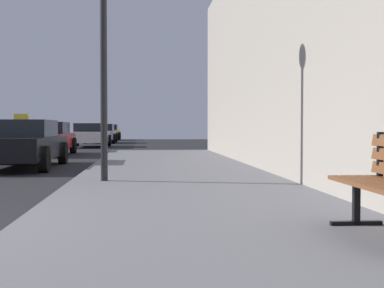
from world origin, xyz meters
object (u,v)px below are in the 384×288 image
at_px(car_white, 90,135).
at_px(car_black, 20,143).
at_px(car_silver, 101,133).
at_px(car_yellow, 108,132).
at_px(car_red, 45,138).
at_px(street_lamp, 103,17).

bearing_deg(car_white, car_black, 88.49).
relative_size(car_white, car_silver, 1.04).
height_order(car_white, car_yellow, same).
xyz_separation_m(car_white, car_silver, (0.02, 6.84, -0.00)).
bearing_deg(car_white, car_red, 83.61).
height_order(car_red, car_yellow, same).
bearing_deg(car_yellow, car_red, 88.13).
relative_size(car_red, car_white, 0.95).
bearing_deg(car_black, car_silver, -91.09).
relative_size(car_red, car_yellow, 0.93).
bearing_deg(car_red, street_lamp, 105.34).
relative_size(car_silver, car_yellow, 0.94).
distance_m(car_black, car_yellow, 29.63).
distance_m(car_white, car_silver, 6.84).
bearing_deg(car_yellow, car_black, 89.53).
bearing_deg(car_white, car_silver, -90.19).
bearing_deg(car_red, car_white, -96.39).
distance_m(street_lamp, car_silver, 26.31).
xyz_separation_m(car_black, car_silver, (0.40, 21.13, -0.00)).
xyz_separation_m(street_lamp, car_white, (-2.19, 19.28, -2.34)).
height_order(car_red, car_white, same).
height_order(car_silver, car_yellow, same).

